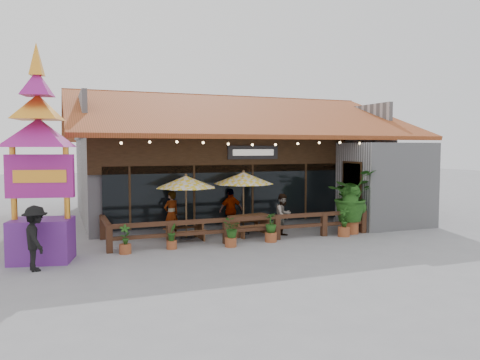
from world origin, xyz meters
name	(u,v)px	position (x,y,z in m)	size (l,w,h in m)	color
ground	(283,236)	(0.00, 0.00, 0.00)	(100.00, 100.00, 0.00)	gray
restaurant_building	(230,171)	(0.26, 6.61, 2.21)	(15.50, 14.73, 6.09)	#A6A7AB
patio_railing	(230,225)	(-2.25, -0.27, 0.61)	(10.00, 2.60, 0.92)	#452718
umbrella_left	(186,182)	(-3.59, 0.86, 2.13)	(2.52, 2.52, 2.44)	brown
umbrella_right	(243,178)	(-1.25, 0.98, 2.20)	(3.00, 3.00, 2.52)	brown
picnic_table_left	(185,228)	(-3.68, 0.68, 0.45)	(1.41, 1.23, 0.66)	brown
picnic_table_right	(250,222)	(-1.07, 0.73, 0.52)	(1.80, 1.62, 0.77)	brown
thai_sign_tower	(39,139)	(-8.49, -0.94, 3.66)	(3.07, 3.07, 6.94)	#602381
tropical_plant	(350,197)	(2.75, -0.40, 1.45)	(2.28, 2.14, 2.53)	brown
diner_a	(171,214)	(-4.03, 1.39, 0.88)	(0.64, 0.42, 1.77)	#3A2312
diner_b	(283,215)	(0.01, 0.02, 0.82)	(0.80, 0.62, 1.64)	#3A2312
diner_c	(231,210)	(-1.51, 1.68, 0.87)	(1.02, 0.43, 1.75)	#3A2312
pedestrian	(35,238)	(-8.62, -2.00, 0.91)	(1.17, 0.67, 1.81)	black
planter_a	(125,242)	(-6.04, -0.80, 0.40)	(0.38, 0.38, 0.94)	brown
planter_b	(172,237)	(-4.49, -0.64, 0.39)	(0.35, 0.39, 0.86)	brown
planter_c	(231,231)	(-2.53, -1.06, 0.55)	(0.78, 0.76, 0.98)	brown
planter_d	(271,228)	(-0.89, -0.79, 0.51)	(0.50, 0.50, 1.05)	brown
planter_e	(344,224)	(2.16, -0.86, 0.47)	(0.45, 0.47, 1.11)	brown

